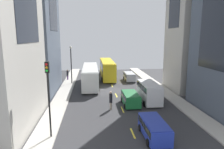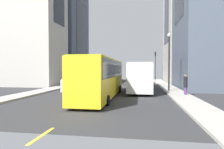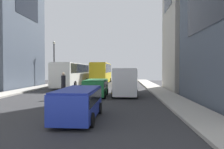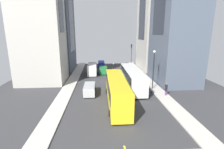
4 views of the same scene
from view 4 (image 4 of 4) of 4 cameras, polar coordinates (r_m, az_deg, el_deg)
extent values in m
plane|color=#333335|center=(34.43, -0.60, -2.50)|extent=(41.62, 41.62, 0.00)
cube|color=#B2ADA3|center=(35.71, 11.87, -2.08)|extent=(2.18, 44.00, 0.15)
cube|color=#B2ADA3|center=(34.82, -13.40, -2.58)|extent=(2.18, 44.00, 0.15)
cube|color=yellow|center=(54.87, -1.96, 3.73)|extent=(0.16, 2.00, 0.01)
cube|color=yellow|center=(48.98, -1.69, 2.48)|extent=(0.16, 2.00, 0.01)
cube|color=yellow|center=(43.13, -1.34, 0.89)|extent=(0.16, 2.00, 0.01)
cube|color=yellow|center=(37.31, -0.89, -1.19)|extent=(0.16, 2.00, 0.01)
cube|color=yellow|center=(31.57, -0.27, -4.04)|extent=(0.16, 2.00, 0.01)
cube|color=yellow|center=(25.95, 0.64, -8.13)|extent=(0.16, 2.00, 0.01)
cube|color=yellow|center=(20.54, 2.07, -14.42)|extent=(0.16, 2.00, 0.01)
cube|color=#B7B2A8|center=(48.29, 14.77, 22.85)|extent=(7.24, 11.63, 35.13)
cube|color=#1E232D|center=(48.29, 14.77, 22.85)|extent=(7.32, 6.40, 19.32)
cube|color=#4C5666|center=(46.65, -19.60, 15.10)|extent=(9.79, 11.80, 22.62)
cube|color=#1E232D|center=(46.65, -19.60, 15.10)|extent=(9.89, 6.49, 12.44)
cube|color=silver|center=(30.98, 6.80, -1.08)|extent=(2.55, 12.61, 3.00)
cube|color=black|center=(30.77, 6.85, 0.45)|extent=(2.60, 11.60, 1.20)
cube|color=beige|center=(30.62, 6.89, 1.71)|extent=(2.45, 12.10, 0.08)
cylinder|color=black|center=(27.98, 10.60, -5.63)|extent=(0.46, 1.00, 1.00)
cylinder|color=black|center=(27.48, 5.84, -5.81)|extent=(0.46, 1.00, 1.00)
cylinder|color=black|center=(35.24, 7.43, -1.39)|extent=(0.46, 1.00, 1.00)
cylinder|color=black|center=(34.85, 3.65, -1.48)|extent=(0.46, 1.00, 1.00)
cube|color=yellow|center=(23.92, 1.62, -5.34)|extent=(2.45, 12.61, 3.30)
cube|color=black|center=(23.65, 1.63, -3.38)|extent=(2.50, 11.60, 1.48)
cube|color=gold|center=(23.42, 1.64, -1.44)|extent=(2.35, 12.10, 0.08)
cylinder|color=black|center=(21.07, 5.80, -12.57)|extent=(0.44, 0.76, 0.76)
cylinder|color=black|center=(20.83, -0.48, -12.83)|extent=(0.44, 0.76, 0.76)
cylinder|color=black|center=(28.20, 3.09, -5.50)|extent=(0.44, 0.76, 0.76)
cylinder|color=black|center=(28.02, -1.51, -5.61)|extent=(0.44, 0.76, 0.76)
cube|color=white|center=(40.39, -6.65, 1.85)|extent=(2.05, 5.43, 2.30)
cube|color=black|center=(40.24, -6.68, 2.90)|extent=(2.09, 5.00, 0.69)
cube|color=silver|center=(40.16, -6.70, 3.51)|extent=(1.97, 5.21, 0.08)
cylinder|color=black|center=(38.94, -5.33, -0.07)|extent=(0.37, 0.72, 0.72)
cylinder|color=black|center=(39.03, -8.10, -0.11)|extent=(0.37, 0.72, 0.72)
cylinder|color=black|center=(42.21, -5.25, 1.04)|extent=(0.37, 0.72, 0.72)
cylinder|color=black|center=(42.30, -7.80, 1.00)|extent=(0.37, 0.72, 0.72)
cube|color=#2338AD|center=(49.71, -3.61, 3.57)|extent=(1.74, 4.26, 1.28)
cube|color=black|center=(49.65, -3.61, 3.93)|extent=(1.78, 3.92, 0.54)
cube|color=navy|center=(49.59, -3.62, 4.34)|extent=(1.67, 4.09, 0.08)
cylinder|color=black|center=(48.52, -2.63, 2.73)|extent=(0.31, 0.62, 0.62)
cylinder|color=black|center=(48.51, -4.53, 2.69)|extent=(0.31, 0.62, 0.62)
cylinder|color=black|center=(51.11, -2.72, 3.30)|extent=(0.31, 0.62, 0.62)
cylinder|color=black|center=(51.10, -4.51, 3.27)|extent=(0.31, 0.62, 0.62)
cube|color=#B7BABF|center=(27.76, -7.54, -4.93)|extent=(1.76, 4.11, 1.33)
cube|color=black|center=(27.65, -7.57, -4.27)|extent=(1.80, 3.78, 0.56)
cube|color=#9C9EA2|center=(27.54, -7.59, -3.54)|extent=(1.69, 3.95, 0.08)
cylinder|color=black|center=(26.70, -5.91, -6.86)|extent=(0.32, 0.62, 0.62)
cylinder|color=black|center=(26.81, -9.40, -6.89)|extent=(0.32, 0.62, 0.62)
cylinder|color=black|center=(29.09, -5.77, -5.07)|extent=(0.32, 0.62, 0.62)
cylinder|color=black|center=(29.19, -8.96, -5.11)|extent=(0.32, 0.62, 0.62)
cube|color=#1E7238|center=(41.41, -2.97, 1.49)|extent=(1.82, 4.02, 1.31)
cube|color=black|center=(41.34, -2.98, 1.93)|extent=(1.86, 3.70, 0.55)
cube|color=#1A612F|center=(41.27, -2.99, 2.43)|extent=(1.75, 3.86, 0.08)
cylinder|color=black|center=(40.34, -1.74, 0.41)|extent=(0.33, 0.62, 0.62)
cylinder|color=black|center=(40.31, -4.12, 0.37)|extent=(0.33, 0.62, 0.62)
cylinder|color=black|center=(42.77, -1.88, 1.19)|extent=(0.33, 0.62, 0.62)
cylinder|color=black|center=(42.74, -4.12, 1.16)|extent=(0.33, 0.62, 0.62)
cylinder|color=#593372|center=(28.12, 17.63, -5.95)|extent=(0.28, 0.28, 0.71)
cylinder|color=black|center=(27.84, 17.76, -4.27)|extent=(0.37, 0.37, 1.02)
sphere|color=#8C6647|center=(27.66, 17.86, -3.03)|extent=(0.23, 0.23, 0.23)
cylinder|color=gray|center=(42.95, 0.48, 1.42)|extent=(0.28, 0.28, 0.86)
cylinder|color=black|center=(42.74, 0.48, 2.70)|extent=(0.38, 0.38, 1.10)
sphere|color=beige|center=(42.62, 0.48, 3.60)|extent=(0.26, 0.26, 0.26)
cylinder|color=black|center=(49.45, 6.49, 5.88)|extent=(0.14, 0.14, 5.46)
cube|color=black|center=(49.11, 6.59, 9.56)|extent=(0.32, 0.32, 0.90)
sphere|color=red|center=(49.26, 6.56, 9.86)|extent=(0.20, 0.20, 0.20)
sphere|color=orange|center=(49.28, 6.55, 9.57)|extent=(0.20, 0.20, 0.20)
sphere|color=green|center=(49.30, 6.55, 9.28)|extent=(0.20, 0.20, 0.20)
cylinder|color=black|center=(30.04, 13.71, 1.13)|extent=(0.18, 0.18, 6.30)
sphere|color=silver|center=(29.50, 14.09, 7.45)|extent=(0.44, 0.44, 0.44)
camera|label=1|loc=(64.73, 0.81, 12.78)|focal=32.64mm
camera|label=2|loc=(10.52, 38.65, -32.23)|focal=30.44mm
camera|label=3|loc=(59.20, -5.97, 6.81)|focal=32.54mm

